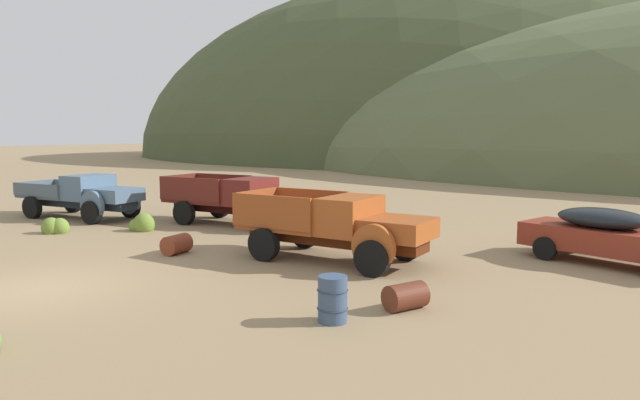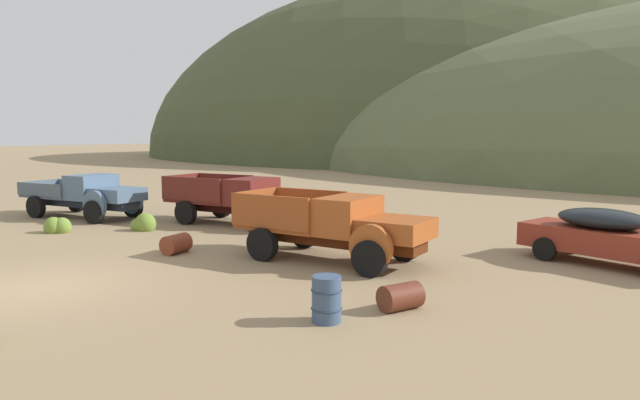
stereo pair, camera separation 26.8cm
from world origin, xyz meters
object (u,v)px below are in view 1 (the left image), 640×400
truck_chalk_blue (88,196)px  truck_oxblood (247,200)px  car_rust_red (617,236)px  oil_drum_foreground (333,299)px  oil_drum_tipped (406,296)px  truck_oxide_orange (345,227)px  oil_drum_by_truck (177,244)px

truck_chalk_blue → truck_oxblood: size_ratio=0.94×
truck_oxblood → car_rust_red: 13.12m
car_rust_red → truck_oxblood: bearing=-162.4°
oil_drum_foreground → truck_chalk_blue: bearing=159.4°
car_rust_red → oil_drum_foreground: car_rust_red is taller
car_rust_red → oil_drum_tipped: 7.62m
truck_chalk_blue → oil_drum_foreground: 16.95m
truck_chalk_blue → truck_oxide_orange: (13.49, -1.32, 0.02)m
oil_drum_foreground → oil_drum_tipped: (0.89, 1.48, -0.18)m
truck_oxide_orange → oil_drum_by_truck: bearing=-160.8°
truck_oxide_orange → car_rust_red: (6.57, 3.68, -0.20)m
car_rust_red → oil_drum_foreground: bearing=-99.6°
oil_drum_by_truck → oil_drum_tipped: size_ratio=0.90×
truck_chalk_blue → oil_drum_foreground: bearing=-26.0°
truck_chalk_blue → truck_oxide_orange: bearing=-11.0°
truck_oxblood → oil_drum_foreground: size_ratio=7.08×
truck_chalk_blue → truck_oxide_orange: 13.56m
truck_oxide_orange → car_rust_red: truck_oxide_orange is taller
oil_drum_tipped → truck_oxide_orange: bearing=135.9°
oil_drum_by_truck → oil_drum_foreground: size_ratio=1.01×
truck_chalk_blue → car_rust_red: size_ratio=1.15×
car_rust_red → truck_chalk_blue: bearing=-156.1°
truck_chalk_blue → car_rust_red: truck_chalk_blue is taller
truck_oxide_orange → oil_drum_by_truck: (-4.92, -1.77, -0.72)m
truck_oxide_orange → oil_drum_foreground: (2.36, -4.64, -0.56)m
oil_drum_by_truck → truck_chalk_blue: bearing=160.2°
oil_drum_by_truck → oil_drum_foreground: (7.28, -2.87, 0.16)m
truck_chalk_blue → truck_oxblood: (6.95, 2.26, 0.03)m
car_rust_red → oil_drum_by_truck: bearing=-137.4°
oil_drum_by_truck → truck_oxblood: bearing=106.9°
truck_oxblood → oil_drum_by_truck: bearing=-76.7°
oil_drum_by_truck → oil_drum_tipped: 8.28m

